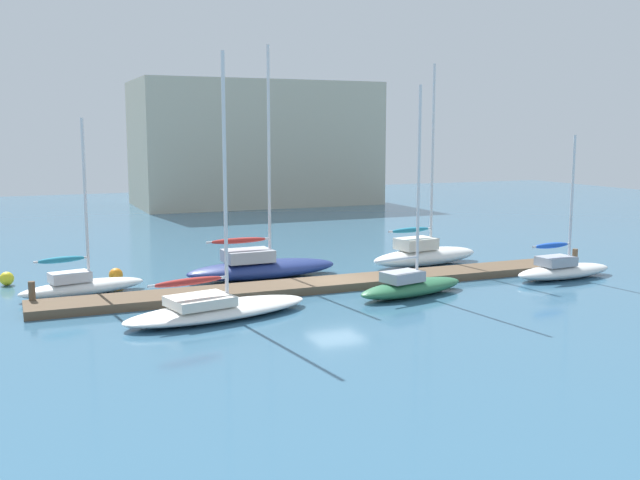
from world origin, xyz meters
TOP-DOWN VIEW (x-y plane):
  - ground_plane at (0.00, 0.00)m, footprint 120.00×120.00m
  - dock_pier at (0.00, 0.00)m, footprint 27.72×2.30m
  - dock_piling_near_end at (-13.46, 1.00)m, footprint 0.28×0.28m
  - dock_piling_far_end at (13.46, -1.00)m, footprint 0.28×0.28m
  - sailboat_0 at (-11.34, 2.91)m, footprint 5.89×2.77m
  - sailboat_1 at (-6.81, -3.49)m, footprint 8.29×4.29m
  - sailboat_2 at (-2.61, 3.49)m, footprint 7.95×2.78m
  - sailboat_3 at (2.33, -3.00)m, footprint 6.06×3.00m
  - sailboat_4 at (6.88, 3.47)m, footprint 7.15×3.12m
  - sailboat_5 at (11.38, -2.50)m, footprint 5.96×2.23m
  - mooring_buoy_orange at (-9.47, 5.41)m, footprint 0.68×0.68m
  - mooring_buoy_yellow at (-14.43, 6.56)m, footprint 0.67×0.67m
  - harbor_building_distant at (9.23, 40.76)m, footprint 23.68×11.71m

SIDE VIEW (x-z plane):
  - ground_plane at x=0.00m, z-range 0.00..0.00m
  - dock_pier at x=0.00m, z-range 0.00..0.37m
  - mooring_buoy_yellow at x=-14.43m, z-range 0.00..0.67m
  - mooring_buoy_orange at x=-9.47m, z-range 0.00..0.68m
  - sailboat_1 at x=-6.81m, z-range -4.74..5.65m
  - sailboat_5 at x=11.38m, z-range -3.08..4.09m
  - sailboat_3 at x=2.33m, z-range -4.16..5.19m
  - sailboat_0 at x=-11.34m, z-range -3.45..4.49m
  - dock_piling_near_end at x=-13.46m, z-range 0.00..1.16m
  - dock_piling_far_end at x=13.46m, z-range 0.00..1.16m
  - sailboat_2 at x=-2.61m, z-range -5.13..6.39m
  - sailboat_4 at x=6.88m, z-range -4.81..6.13m
  - harbor_building_distant at x=9.23m, z-range 0.00..12.20m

